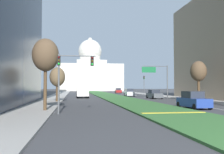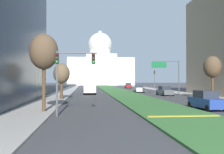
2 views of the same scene
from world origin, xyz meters
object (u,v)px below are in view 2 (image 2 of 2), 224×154
Objects in this scene: sedan_very_far at (128,86)px; box_truck_delivery at (90,86)px; overhead_guide_sign at (169,70)px; street_tree_left_near at (44,53)px; sedan_lead_stopped at (206,101)px; traffic_light_far_right at (155,78)px; sedan_distant at (139,89)px; street_tree_left_mid at (62,74)px; sedan_midblock at (165,91)px; traffic_light_near_left at (68,69)px; street_tree_right_mid at (212,67)px; capitol_building at (100,67)px; sedan_far_horizon at (90,87)px.

box_truck_delivery is at bearing -112.01° from sedan_very_far.
street_tree_left_near reaches higher than overhead_guide_sign.
overhead_guide_sign is 1.47× the size of sedan_lead_stopped.
sedan_distant is (-5.05, -5.07, -2.48)m from traffic_light_far_right.
sedan_very_far is (17.40, 46.23, -2.89)m from street_tree_left_mid.
sedan_distant is at bearing -134.88° from traffic_light_far_right.
sedan_distant is at bearing 101.44° from sedan_midblock.
sedan_midblock is (15.68, 24.13, -2.99)m from traffic_light_near_left.
street_tree_left_near is 1.08× the size of street_tree_right_mid.
street_tree_left_mid is (-10.79, -94.58, -5.73)m from capitol_building.
sedan_distant is at bearing 107.60° from street_tree_right_mid.
traffic_light_near_left is 24.89m from street_tree_right_mid.
sedan_lead_stopped is (-3.54, -21.55, -3.78)m from overhead_guide_sign.
street_tree_left_near is 1.54× the size of sedan_far_horizon.
traffic_light_far_right is at bearing 81.98° from sedan_lead_stopped.
traffic_light_near_left is at bearing -82.77° from street_tree_left_mid.
capitol_building is 110.87m from traffic_light_near_left.
sedan_very_far is (2.25, 58.75, -0.05)m from sedan_lead_stopped.
capitol_building reaches higher than street_tree_left_mid.
sedan_far_horizon is (-17.45, 31.58, -3.83)m from street_tree_right_mid.
sedan_midblock is at bearing 50.88° from street_tree_left_near.
sedan_far_horizon is at bearing 123.28° from overhead_guide_sign.
overhead_guide_sign is (16.69, 24.82, 0.84)m from traffic_light_near_left.
sedan_very_far is (17.61, 59.89, -4.46)m from street_tree_left_near.
sedan_far_horizon is (-14.22, 21.67, -3.77)m from overhead_guide_sign.
street_tree_left_near is at bearing -118.17° from traffic_light_far_right.
street_tree_left_mid is at bearing 97.23° from traffic_light_near_left.
capitol_building is 96.24m from street_tree_right_mid.
street_tree_left_mid is 19.76m from sedan_midblock.
overhead_guide_sign is at bearing -56.72° from sedan_far_horizon.
sedan_distant is (-3.33, 10.76, -3.79)m from overhead_guide_sign.
overhead_guide_sign is 1.02× the size of street_tree_right_mid.
sedan_lead_stopped is 1.04× the size of sedan_distant.
street_tree_left_near reaches higher than sedan_midblock.
box_truck_delivery reaches higher than sedan_midblock.
capitol_building is at bearing 96.65° from street_tree_right_mid.
traffic_light_far_right is at bearing 93.36° from street_tree_right_mid.
sedan_lead_stopped is at bearing -90.38° from sedan_distant.
box_truck_delivery is (4.16, 13.47, -2.02)m from street_tree_left_mid.
capitol_building is 7.31× the size of sedan_far_horizon.
traffic_light_near_left reaches higher than sedan_lead_stopped.
traffic_light_far_right is at bearing 83.80° from overhead_guide_sign.
traffic_light_near_left reaches higher than sedan_very_far.
street_tree_right_mid reaches higher than traffic_light_near_left.
sedan_lead_stopped reaches higher than sedan_very_far.
sedan_distant is (0.21, 32.31, -0.02)m from sedan_lead_stopped.
box_truck_delivery is (4.36, 27.13, -3.59)m from street_tree_left_near.
overhead_guide_sign is 37.42m from sedan_very_far.
sedan_distant is at bearing 69.41° from traffic_light_near_left.
sedan_distant is (15.37, 19.78, -2.86)m from street_tree_left_mid.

